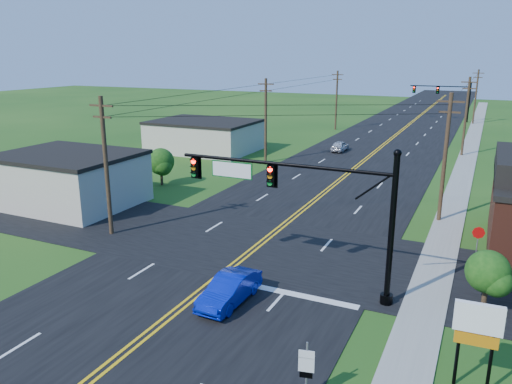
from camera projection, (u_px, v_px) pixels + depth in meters
The scene contains 21 objects.
ground at pixel (129, 346), 20.33m from camera, with size 260.00×260.00×0.00m, color #194513.
road_main at pixel (380, 146), 63.97m from camera, with size 16.00×220.00×0.04m, color black.
road_cross at pixel (255, 246), 30.80m from camera, with size 70.00×10.00×0.04m, color black.
sidewalk at pixel (464, 170), 50.95m from camera, with size 2.00×160.00×0.08m, color gray.
signal_mast_main at pixel (300, 197), 24.27m from camera, with size 11.30×0.60×7.48m.
signal_mast_far at pixel (443, 95), 87.14m from camera, with size 10.98×0.60×7.48m.
cream_bldg_near at pixel (69, 179), 38.94m from camera, with size 10.20×8.20×4.10m.
cream_bldg_far at pixel (204, 136), 60.75m from camera, with size 12.20×9.20×3.70m.
utility_pole_left_a at pixel (106, 164), 31.67m from camera, with size 1.80×0.28×9.00m.
utility_pole_left_b at pixel (266, 119), 53.49m from camera, with size 1.80×0.28×9.00m.
utility_pole_left_c at pixel (337, 99), 77.06m from camera, with size 1.80×0.28×9.00m.
utility_pole_right_a at pixel (445, 156), 34.27m from camera, with size 1.80×0.28×9.00m.
utility_pole_right_b at pixel (466, 115), 56.97m from camera, with size 1.80×0.28×9.00m.
utility_pole_right_c at pixel (476, 96), 83.16m from camera, with size 1.80×0.28×9.00m.
shrub_corner at pixel (488, 272), 22.83m from camera, with size 2.00×2.00×2.86m.
tree_left at pixel (161, 162), 44.67m from camera, with size 2.40×2.40×3.37m.
blue_car at pixel (230, 290), 23.62m from camera, with size 1.44×4.14×1.36m, color #081AB0.
distant_car at pixel (340, 146), 60.55m from camera, with size 1.48×3.69×1.26m, color silver.
route_sign at pixel (306, 366), 16.88m from camera, with size 0.54×0.14×2.19m.
stop_sign at pixel (478, 236), 28.47m from camera, with size 0.70×0.18×1.99m.
pylon_sign at pixel (478, 328), 17.12m from camera, with size 1.62×0.30×3.31m.
Camera 1 is at (12.26, -14.04, 11.49)m, focal length 35.00 mm.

